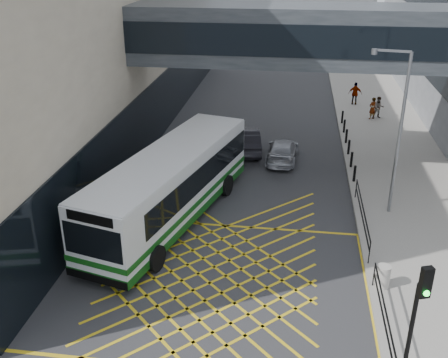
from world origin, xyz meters
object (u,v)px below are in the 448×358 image
at_px(bus, 172,184).
at_px(street_lamp, 397,125).
at_px(litter_bin, 383,276).
at_px(pedestrian_b, 379,107).
at_px(car_silver, 282,150).
at_px(pedestrian_c, 355,94).
at_px(car_white, 131,205).
at_px(pedestrian_a, 372,108).
at_px(traffic_light, 417,312).
at_px(car_dark, 246,140).

bearing_deg(bus, street_lamp, 25.49).
distance_m(litter_bin, pedestrian_b, 21.27).
distance_m(car_silver, litter_bin, 13.06).
distance_m(litter_bin, pedestrian_c, 24.45).
bearing_deg(street_lamp, car_white, -160.41).
distance_m(car_silver, pedestrian_a, 10.46).
relative_size(car_silver, pedestrian_a, 2.64).
xyz_separation_m(traffic_light, street_lamp, (1.02, 11.29, 1.56)).
bearing_deg(pedestrian_b, car_white, -132.64).
relative_size(car_silver, pedestrian_b, 2.70).
bearing_deg(car_silver, bus, 62.07).
height_order(street_lamp, pedestrian_a, street_lamp).
bearing_deg(pedestrian_a, car_silver, 17.79).
xyz_separation_m(car_white, pedestrian_b, (13.42, 17.04, 0.21)).
bearing_deg(car_white, pedestrian_a, -152.66).
bearing_deg(pedestrian_b, litter_bin, -100.98).
bearing_deg(litter_bin, car_dark, 115.54).
bearing_deg(traffic_light, pedestrian_c, 67.97).
bearing_deg(litter_bin, pedestrian_a, 84.65).
bearing_deg(street_lamp, litter_bin, -89.30).
bearing_deg(car_dark, car_white, 54.64).
xyz_separation_m(pedestrian_a, pedestrian_c, (-0.92, 3.62, 0.08)).
bearing_deg(car_white, car_silver, -154.27).
height_order(street_lamp, pedestrian_c, street_lamp).
xyz_separation_m(pedestrian_a, pedestrian_b, (0.48, 0.33, -0.02)).
bearing_deg(pedestrian_a, litter_bin, 48.54).
height_order(bus, street_lamp, street_lamp).
height_order(pedestrian_a, pedestrian_b, pedestrian_a).
bearing_deg(pedestrian_b, car_dark, -144.37).
xyz_separation_m(pedestrian_b, pedestrian_c, (-1.41, 3.30, 0.10)).
bearing_deg(pedestrian_a, car_white, 16.15).
bearing_deg(car_silver, litter_bin, 111.90).
bearing_deg(street_lamp, car_dark, 144.70).
distance_m(car_dark, street_lamp, 11.14).
relative_size(bus, car_silver, 2.93).
bearing_deg(car_dark, traffic_light, 98.89).
distance_m(car_dark, car_silver, 2.62).
height_order(car_dark, pedestrian_c, pedestrian_c).
bearing_deg(street_lamp, pedestrian_c, 99.10).
xyz_separation_m(traffic_light, litter_bin, (0.07, 5.04, -2.34)).
xyz_separation_m(bus, pedestrian_c, (10.06, 20.09, -0.77)).
xyz_separation_m(litter_bin, pedestrian_b, (2.43, 21.13, 0.34)).
bearing_deg(traffic_light, bus, 113.80).
height_order(street_lamp, litter_bin, street_lamp).
xyz_separation_m(bus, street_lamp, (9.98, 1.91, 2.70)).
bearing_deg(litter_bin, car_silver, 108.81).
distance_m(car_silver, traffic_light, 18.03).
relative_size(traffic_light, pedestrian_a, 2.68).
bearing_deg(car_silver, pedestrian_c, -110.37).
height_order(bus, pedestrian_c, bus).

